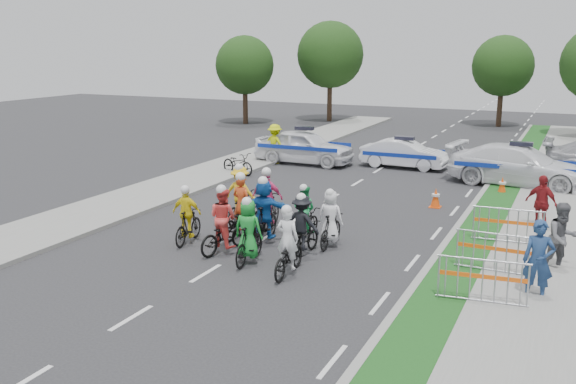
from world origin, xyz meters
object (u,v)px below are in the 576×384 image
at_px(rider_2, 224,227).
at_px(rider_8, 304,217).
at_px(barrier_1, 495,255).
at_px(tree_0, 245,65).
at_px(cone_0, 436,198).
at_px(police_car_1, 404,154).
at_px(rider_9, 268,206).
at_px(tree_3, 330,55).
at_px(rider_6, 243,216).
at_px(rider_5, 264,215).
at_px(cone_1, 502,186).
at_px(rider_10, 241,200).
at_px(parked_bike, 238,163).
at_px(rider_4, 302,231).
at_px(rider_1, 249,237).
at_px(rider_0, 288,252).
at_px(police_car_0, 304,147).
at_px(rider_7, 331,224).
at_px(tree_4, 503,66).
at_px(spectator_1, 562,238).
at_px(barrier_2, 508,227).
at_px(barrier_0, 482,283).
at_px(police_car_2, 520,166).
at_px(marshal_hiviz, 275,144).
at_px(rider_3, 188,221).
at_px(spectator_2, 541,203).
at_px(spectator_0, 538,261).

relative_size(rider_2, rider_8, 1.20).
distance_m(rider_8, barrier_1, 5.74).
bearing_deg(tree_0, rider_2, -62.74).
bearing_deg(cone_0, police_car_1, 113.33).
bearing_deg(rider_2, rider_9, -81.13).
distance_m(rider_2, tree_3, 31.75).
xyz_separation_m(rider_2, rider_6, (-0.21, 1.48, -0.06)).
distance_m(rider_5, cone_1, 10.92).
relative_size(rider_10, parked_bike, 1.04).
distance_m(rider_9, rider_10, 1.23).
distance_m(rider_4, barrier_1, 5.07).
distance_m(rider_1, rider_9, 3.22).
xyz_separation_m(rider_0, barrier_1, (4.76, 2.10, -0.05)).
relative_size(police_car_0, barrier_1, 2.42).
bearing_deg(rider_0, rider_4, -82.79).
bearing_deg(tree_3, rider_7, -68.81).
relative_size(rider_0, tree_4, 0.29).
xyz_separation_m(rider_10, spectator_1, (9.70, -0.71, 0.16)).
xyz_separation_m(police_car_0, tree_3, (-5.20, 16.84, 4.06)).
bearing_deg(barrier_2, barrier_0, -90.00).
bearing_deg(police_car_2, rider_8, 162.16).
relative_size(barrier_1, tree_3, 0.27).
bearing_deg(tree_0, rider_0, -59.62).
bearing_deg(marshal_hiviz, rider_3, 116.49).
bearing_deg(tree_3, rider_6, -73.87).
relative_size(marshal_hiviz, parked_bike, 1.01).
height_order(rider_4, marshal_hiviz, marshal_hiviz).
bearing_deg(cone_0, marshal_hiviz, 149.20).
xyz_separation_m(barrier_0, tree_3, (-15.70, 31.25, 4.33)).
xyz_separation_m(rider_7, barrier_0, (4.62, -2.67, -0.12)).
relative_size(rider_4, barrier_0, 0.90).
xyz_separation_m(rider_6, barrier_1, (7.37, -0.28, -0.10)).
bearing_deg(rider_4, marshal_hiviz, -56.56).
xyz_separation_m(police_car_1, spectator_2, (6.55, -8.45, 0.22)).
distance_m(rider_3, rider_4, 3.51).
bearing_deg(rider_6, police_car_1, -86.53).
relative_size(rider_2, rider_10, 1.02).
distance_m(marshal_hiviz, parked_bike, 3.17).
xyz_separation_m(rider_5, spectator_0, (7.58, -1.29, 0.11)).
distance_m(spectator_2, barrier_1, 4.86).
distance_m(police_car_0, tree_3, 18.09).
bearing_deg(police_car_0, barrier_0, -143.31).
height_order(rider_2, police_car_1, rider_2).
relative_size(rider_4, police_car_2, 0.31).
relative_size(police_car_1, police_car_2, 0.70).
distance_m(rider_2, marshal_hiviz, 13.70).
bearing_deg(barrier_2, rider_8, -163.40).
distance_m(rider_6, barrier_2, 7.75).
height_order(rider_1, rider_7, rider_1).
bearing_deg(rider_9, rider_6, 67.75).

